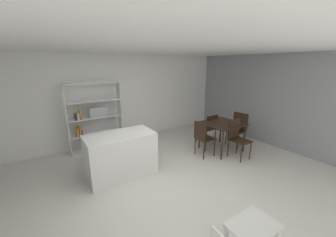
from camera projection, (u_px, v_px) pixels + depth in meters
name	position (u px, v px, depth m)	size (l,w,h in m)	color
ground_plane	(170.00, 187.00, 3.75)	(10.08, 10.08, 0.00)	beige
ceiling_slab	(171.00, 43.00, 3.05)	(7.32, 5.91, 0.06)	white
back_partition	(115.00, 99.00, 5.76)	(7.32, 0.06, 2.56)	white
right_partition_gray	(281.00, 102.00, 5.33)	(0.06, 5.91, 2.56)	gray
kitchen_island	(121.00, 154.00, 4.10)	(1.38, 0.72, 0.90)	white
open_bookshelf	(94.00, 116.00, 5.20)	(1.39, 0.30, 1.83)	white
child_table	(253.00, 230.00, 2.32)	(0.59, 0.42, 0.46)	silver
dining_table	(222.00, 126.00, 5.22)	(0.97, 0.93, 0.77)	black
dining_chair_near	(237.00, 136.00, 4.87)	(0.41, 0.46, 0.96)	black
dining_chair_far	(209.00, 127.00, 5.66)	(0.45, 0.47, 0.89)	black
dining_chair_window_side	(238.00, 126.00, 5.64)	(0.47, 0.50, 0.93)	black
dining_chair_island_side	(202.00, 136.00, 4.89)	(0.43, 0.41, 0.91)	black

